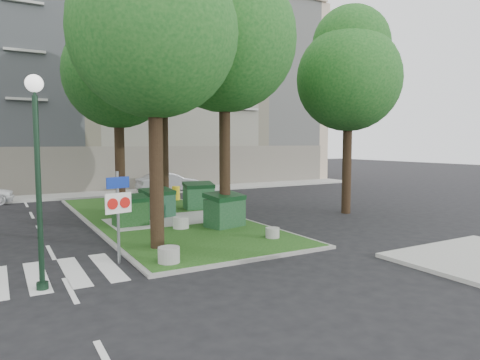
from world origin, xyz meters
TOP-DOWN VIEW (x-y plane):
  - ground at (0.00, 0.00)m, footprint 120.00×120.00m
  - median_island at (0.50, 8.00)m, footprint 6.00×16.00m
  - median_kerb at (0.50, 8.00)m, footprint 6.30×16.30m
  - building_sidewalk at (0.00, 18.50)m, footprint 42.00×3.00m
  - zebra_crossing at (-3.75, 1.50)m, footprint 5.00×3.00m
  - apartment_building at (0.00, 26.00)m, footprint 41.00×12.00m
  - tree_median_near_left at (-1.41, 2.56)m, footprint 5.20×5.20m
  - tree_median_near_right at (2.09, 4.56)m, footprint 5.60×5.60m
  - tree_median_mid at (-0.91, 9.06)m, footprint 4.80×4.80m
  - tree_median_far at (2.29, 12.06)m, footprint 5.80×5.80m
  - tree_street_right at (9.09, 5.06)m, footprint 5.00×5.00m
  - dumpster_a at (-1.23, 6.58)m, footprint 1.37×0.99m
  - dumpster_b at (0.37, 7.92)m, footprint 1.58×1.25m
  - dumpster_c at (1.97, 4.46)m, footprint 1.70×1.39m
  - dumpster_d at (3.00, 9.26)m, footprint 1.60×1.23m
  - bollard_left at (-1.80, 0.66)m, footprint 0.61×0.61m
  - bollard_right at (2.48, 1.82)m, footprint 0.49×0.49m
  - bollard_mid at (0.31, 5.00)m, footprint 0.63×0.63m
  - litter_bin at (3.20, 12.92)m, footprint 0.46×0.46m
  - street_lamp at (-5.06, 0.37)m, footprint 0.40×0.40m
  - traffic_sign_pole at (-2.93, 1.68)m, footprint 0.78×0.24m
  - car_silver at (4.48, 17.65)m, footprint 4.34×1.64m

SIDE VIEW (x-z plane):
  - ground at x=0.00m, z-range 0.00..0.00m
  - zebra_crossing at x=-3.75m, z-range 0.00..0.01m
  - median_kerb at x=0.50m, z-range 0.00..0.10m
  - median_island at x=0.50m, z-range 0.00..0.12m
  - building_sidewalk at x=0.00m, z-range 0.00..0.12m
  - bollard_right at x=2.48m, z-range 0.12..0.47m
  - bollard_left at x=-1.80m, z-range 0.12..0.56m
  - bollard_mid at x=0.31m, z-range 0.12..0.57m
  - litter_bin at x=3.20m, z-range 0.12..0.92m
  - car_silver at x=4.48m, z-range 0.00..1.42m
  - dumpster_a at x=-1.23m, z-range 0.09..1.34m
  - dumpster_b at x=0.37m, z-range 0.09..1.40m
  - dumpster_d at x=3.00m, z-range 0.09..1.46m
  - dumpster_c at x=1.97m, z-range 0.09..1.47m
  - traffic_sign_pole at x=-2.93m, z-range 0.38..3.03m
  - street_lamp at x=-5.06m, z-range 0.64..5.65m
  - tree_median_mid at x=-0.91m, z-range 1.98..11.97m
  - tree_street_right at x=9.09m, z-range 1.95..12.02m
  - tree_median_near_left at x=-1.41m, z-range 2.05..12.58m
  - tree_median_near_right at x=2.09m, z-range 2.26..13.72m
  - apartment_building at x=0.00m, z-range 0.00..16.00m
  - tree_median_far at x=2.29m, z-range 2.36..14.28m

